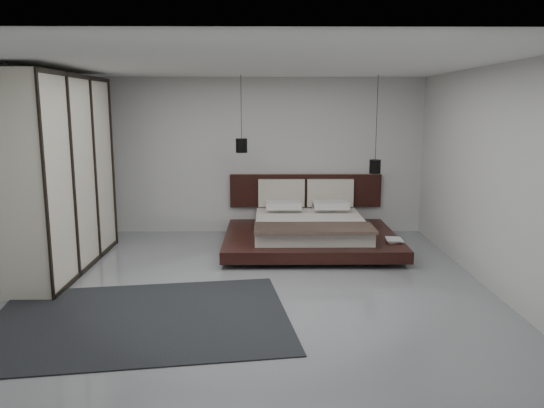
{
  "coord_description": "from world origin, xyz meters",
  "views": [
    {
      "loc": [
        0.18,
        -6.59,
        2.29
      ],
      "look_at": [
        0.25,
        1.2,
        0.85
      ],
      "focal_mm": 35.0,
      "sensor_mm": 36.0,
      "label": 1
    }
  ],
  "objects_px": {
    "bed": "(310,230)",
    "rug": "(141,319)",
    "lattice_screen": "(84,165)",
    "pendant_left": "(242,145)",
    "wardrobe": "(62,174)",
    "pendant_right": "(375,166)"
  },
  "relations": [
    {
      "from": "bed",
      "to": "rug",
      "type": "distance_m",
      "value": 3.7
    },
    {
      "from": "lattice_screen",
      "to": "rug",
      "type": "distance_m",
      "value": 4.2
    },
    {
      "from": "lattice_screen",
      "to": "pendant_left",
      "type": "bearing_deg",
      "value": -2.33
    },
    {
      "from": "bed",
      "to": "wardrobe",
      "type": "xyz_separation_m",
      "value": [
        -3.58,
        -1.1,
        1.08
      ]
    },
    {
      "from": "pendant_left",
      "to": "wardrobe",
      "type": "xyz_separation_m",
      "value": [
        -2.45,
        -1.53,
        -0.28
      ]
    },
    {
      "from": "rug",
      "to": "pendant_right",
      "type": "bearing_deg",
      "value": 47.25
    },
    {
      "from": "bed",
      "to": "pendant_left",
      "type": "bearing_deg",
      "value": 159.11
    },
    {
      "from": "bed",
      "to": "rug",
      "type": "height_order",
      "value": "bed"
    },
    {
      "from": "wardrobe",
      "to": "rug",
      "type": "height_order",
      "value": "wardrobe"
    },
    {
      "from": "lattice_screen",
      "to": "wardrobe",
      "type": "relative_size",
      "value": 0.94
    },
    {
      "from": "pendant_right",
      "to": "lattice_screen",
      "type": "bearing_deg",
      "value": 178.73
    },
    {
      "from": "pendant_right",
      "to": "wardrobe",
      "type": "height_order",
      "value": "pendant_right"
    },
    {
      "from": "pendant_right",
      "to": "rug",
      "type": "bearing_deg",
      "value": -132.75
    },
    {
      "from": "pendant_right",
      "to": "wardrobe",
      "type": "xyz_separation_m",
      "value": [
        -4.71,
        -1.53,
        0.07
      ]
    },
    {
      "from": "lattice_screen",
      "to": "bed",
      "type": "distance_m",
      "value": 4.0
    },
    {
      "from": "pendant_left",
      "to": "rug",
      "type": "relative_size",
      "value": 0.4
    },
    {
      "from": "bed",
      "to": "pendant_right",
      "type": "height_order",
      "value": "pendant_right"
    },
    {
      "from": "wardrobe",
      "to": "lattice_screen",
      "type": "bearing_deg",
      "value": 98.71
    },
    {
      "from": "pendant_left",
      "to": "pendant_right",
      "type": "xyz_separation_m",
      "value": [
        2.26,
        0.0,
        -0.35
      ]
    },
    {
      "from": "lattice_screen",
      "to": "pendant_left",
      "type": "distance_m",
      "value": 2.73
    },
    {
      "from": "pendant_left",
      "to": "rug",
      "type": "height_order",
      "value": "pendant_left"
    },
    {
      "from": "bed",
      "to": "lattice_screen",
      "type": "bearing_deg",
      "value": 171.96
    }
  ]
}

